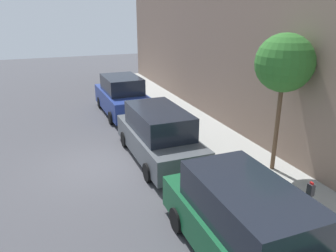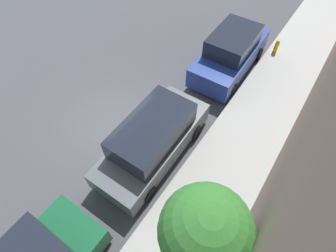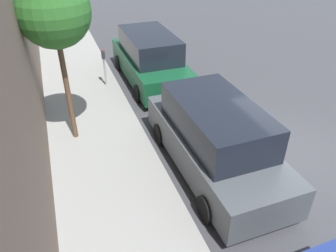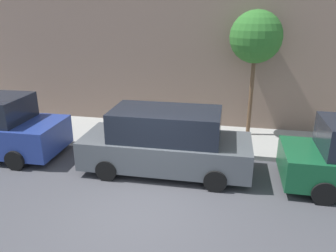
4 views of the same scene
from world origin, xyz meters
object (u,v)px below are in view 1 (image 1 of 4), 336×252
parked_minivan_second (159,135)px  fire_hydrant (137,92)px  parked_minivan_nearest (246,226)px  parked_suv_third (122,96)px  street_tree (284,64)px  parking_meter_near (309,203)px

parked_minivan_second → fire_hydrant: parked_minivan_second is taller
parked_minivan_second → fire_hydrant: bearing=79.2°
fire_hydrant → parked_minivan_nearest: bearing=-96.9°
parked_minivan_nearest → parked_suv_third: size_ratio=1.01×
fire_hydrant → parked_suv_third: bearing=-122.4°
parked_suv_third → street_tree: bearing=-69.9°
parked_minivan_nearest → parking_meter_near: bearing=4.0°
parked_minivan_second → parked_suv_third: 5.94m
parked_minivan_nearest → street_tree: street_tree is taller
parked_minivan_second → street_tree: (3.19, -2.47, 2.76)m
parked_minivan_nearest → fire_hydrant: 14.09m
parked_minivan_nearest → street_tree: bearing=44.4°
parked_minivan_second → parked_suv_third: bearing=89.0°
parked_minivan_second → street_tree: bearing=-37.8°
parking_meter_near → street_tree: size_ratio=0.31×
parked_minivan_second → parked_minivan_nearest: bearing=-91.1°
parked_minivan_nearest → fire_hydrant: bearing=83.1°
parking_meter_near → street_tree: (1.50, 3.10, 2.67)m
parked_minivan_second → fire_hydrant: size_ratio=7.13×
parked_minivan_nearest → parked_suv_third: bearing=89.0°
parked_minivan_nearest → parked_minivan_second: size_ratio=1.00×
parked_minivan_nearest → parked_minivan_second: 5.70m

